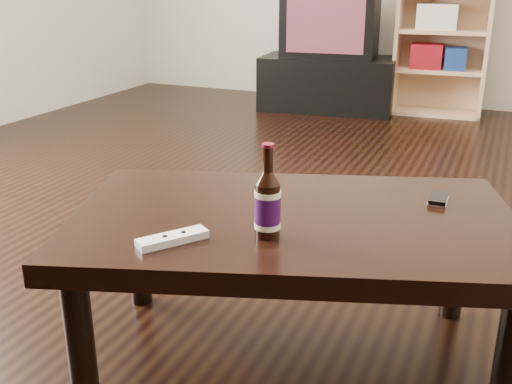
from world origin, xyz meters
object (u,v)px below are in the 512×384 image
at_px(beer_bottle, 268,205).
at_px(remote, 173,238).
at_px(coffee_table, 293,235).
at_px(phone, 438,199).
at_px(tv_stand, 328,83).
at_px(bookshelf, 442,28).
at_px(tv, 331,22).

relative_size(beer_bottle, remote, 1.39).
xyz_separation_m(coffee_table, phone, (0.34, 0.25, 0.07)).
xyz_separation_m(coffee_table, beer_bottle, (-0.01, -0.15, 0.14)).
distance_m(beer_bottle, remote, 0.24).
bearing_deg(coffee_table, remote, -126.53).
xyz_separation_m(tv_stand, coffee_table, (0.87, -3.24, 0.17)).
bearing_deg(beer_bottle, bookshelf, 90.70).
distance_m(coffee_table, phone, 0.42).
height_order(tv_stand, phone, phone).
bearing_deg(tv_stand, phone, -73.90).
height_order(bookshelf, beer_bottle, bookshelf).
distance_m(tv, phone, 3.24).
xyz_separation_m(tv_stand, tv, (0.00, -0.00, 0.47)).
bearing_deg(tv, remote, -85.12).
xyz_separation_m(coffee_table, remote, (-0.20, -0.28, 0.07)).
bearing_deg(phone, tv_stand, 110.44).
bearing_deg(tv, tv_stand, 90.00).
bearing_deg(bookshelf, tv, -170.34).
height_order(tv_stand, coffee_table, coffee_table).
bearing_deg(remote, tv, 136.33).
bearing_deg(tv_stand, coffee_table, -80.83).
relative_size(bookshelf, phone, 12.97).
relative_size(phone, remote, 0.58).
distance_m(beer_bottle, phone, 0.54).
bearing_deg(coffee_table, beer_bottle, -94.24).
bearing_deg(phone, remote, -137.63).
bearing_deg(remote, bookshelf, 123.34).
relative_size(coffee_table, remote, 7.94).
height_order(tv, bookshelf, bookshelf).
height_order(tv, remote, tv).
height_order(beer_bottle, remote, beer_bottle).
height_order(phone, remote, remote).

